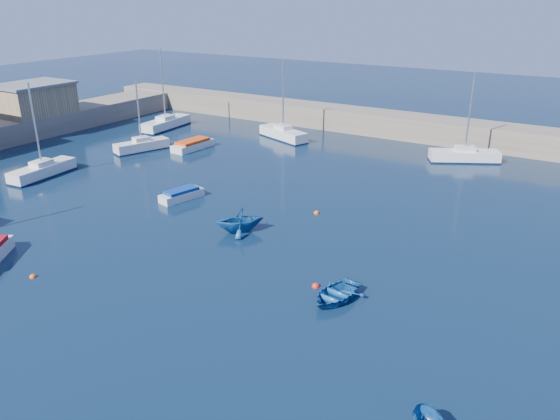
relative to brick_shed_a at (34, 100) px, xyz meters
The scene contains 15 objects.
ground 48.55m from the brick_shed_a, 29.74° to the right, with size 220.00×220.00×0.00m, color #0C1F36.
back_wall 47.50m from the brick_shed_a, 27.65° to the left, with size 96.00×4.50×2.60m, color #766A5A.
brick_shed_a is the anchor object (origin of this frame).
sailboat_2 18.80m from the brick_shed_a, 35.03° to the right, with size 2.49×6.75×8.71m.
sailboat_3 16.90m from the brick_shed_a, ahead, with size 3.51×6.11×7.88m.
sailboat_4 15.63m from the brick_shed_a, 42.29° to the left, with size 2.78×7.82×9.98m.
sailboat_5 30.22m from the brick_shed_a, 26.29° to the left, with size 7.13×4.26×9.14m.
sailboat_6 49.91m from the brick_shed_a, 17.73° to the left, with size 6.99×4.97×9.06m.
motorboat_1 31.65m from the brick_shed_a, 15.61° to the right, with size 2.15×3.96×0.92m.
motorboat_2 21.50m from the brick_shed_a, 11.64° to the left, with size 2.15×5.24×1.06m.
dinghy_center 51.10m from the brick_shed_a, 18.51° to the right, with size 2.57×3.60×0.75m, color #154E91.
dinghy_left 40.02m from the brick_shed_a, 16.51° to the right, with size 2.99×3.47×1.83m, color #154E91.
buoy_0 39.52m from the brick_shed_a, 36.60° to the right, with size 0.41×0.41×0.41m, color #FF550D.
buoy_1 49.35m from the brick_shed_a, 18.32° to the right, with size 0.47×0.47×0.47m, color red.
buoy_3 41.85m from the brick_shed_a, ahead, with size 0.44×0.44×0.44m, color #FF550D.
Camera 1 is at (17.61, -16.40, 15.97)m, focal length 35.00 mm.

